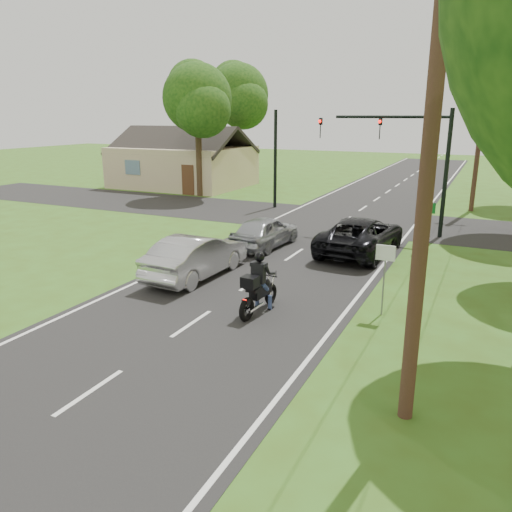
{
  "coord_description": "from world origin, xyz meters",
  "views": [
    {
      "loc": [
        7.23,
        -10.98,
        5.68
      ],
      "look_at": [
        0.59,
        3.0,
        1.3
      ],
      "focal_mm": 35.0,
      "sensor_mm": 36.0,
      "label": 1
    }
  ],
  "objects_px": {
    "traffic_signal": "(407,149)",
    "sign_green": "(428,215)",
    "utility_pole_far": "(481,126)",
    "silver_sedan": "(196,256)",
    "motorcycle_rider": "(258,289)",
    "silver_suv": "(265,231)",
    "dark_suv": "(361,235)",
    "sign_white": "(385,263)",
    "utility_pole_near": "(429,152)"
  },
  "relations": [
    {
      "from": "traffic_signal",
      "to": "motorcycle_rider",
      "type": "bearing_deg",
      "value": -99.17
    },
    {
      "from": "silver_suv",
      "to": "traffic_signal",
      "type": "xyz_separation_m",
      "value": [
        4.98,
        5.36,
        3.42
      ]
    },
    {
      "from": "utility_pole_near",
      "to": "utility_pole_far",
      "type": "relative_size",
      "value": 1.0
    },
    {
      "from": "traffic_signal",
      "to": "sign_green",
      "type": "relative_size",
      "value": 3.0
    },
    {
      "from": "silver_sedan",
      "to": "traffic_signal",
      "type": "distance_m",
      "value": 12.12
    },
    {
      "from": "motorcycle_rider",
      "to": "silver_suv",
      "type": "height_order",
      "value": "motorcycle_rider"
    },
    {
      "from": "silver_suv",
      "to": "motorcycle_rider",
      "type": "bearing_deg",
      "value": 116.84
    },
    {
      "from": "motorcycle_rider",
      "to": "utility_pole_far",
      "type": "relative_size",
      "value": 0.22
    },
    {
      "from": "dark_suv",
      "to": "silver_suv",
      "type": "distance_m",
      "value": 4.17
    },
    {
      "from": "utility_pole_far",
      "to": "silver_sedan",
      "type": "bearing_deg",
      "value": -114.52
    },
    {
      "from": "silver_suv",
      "to": "sign_white",
      "type": "height_order",
      "value": "sign_white"
    },
    {
      "from": "sign_white",
      "to": "sign_green",
      "type": "relative_size",
      "value": 1.0
    },
    {
      "from": "silver_suv",
      "to": "silver_sedan",
      "type": "bearing_deg",
      "value": 88.2
    },
    {
      "from": "silver_sedan",
      "to": "utility_pole_far",
      "type": "xyz_separation_m",
      "value": [
        8.34,
        18.28,
        4.3
      ]
    },
    {
      "from": "silver_suv",
      "to": "utility_pole_near",
      "type": "distance_m",
      "value": 13.92
    },
    {
      "from": "traffic_signal",
      "to": "silver_suv",
      "type": "bearing_deg",
      "value": -132.9
    },
    {
      "from": "dark_suv",
      "to": "traffic_signal",
      "type": "bearing_deg",
      "value": -97.45
    },
    {
      "from": "sign_green",
      "to": "traffic_signal",
      "type": "bearing_deg",
      "value": 117.38
    },
    {
      "from": "traffic_signal",
      "to": "sign_green",
      "type": "xyz_separation_m",
      "value": [
        1.56,
        -3.02,
        -2.54
      ]
    },
    {
      "from": "silver_suv",
      "to": "sign_white",
      "type": "bearing_deg",
      "value": 142.24
    },
    {
      "from": "silver_sedan",
      "to": "sign_green",
      "type": "relative_size",
      "value": 2.2
    },
    {
      "from": "motorcycle_rider",
      "to": "silver_sedan",
      "type": "relative_size",
      "value": 0.47
    },
    {
      "from": "dark_suv",
      "to": "silver_sedan",
      "type": "distance_m",
      "value": 7.36
    },
    {
      "from": "dark_suv",
      "to": "utility_pole_near",
      "type": "distance_m",
      "value": 12.83
    },
    {
      "from": "traffic_signal",
      "to": "sign_white",
      "type": "xyz_separation_m",
      "value": [
        1.36,
        -11.02,
        -2.54
      ]
    },
    {
      "from": "silver_sedan",
      "to": "sign_white",
      "type": "xyz_separation_m",
      "value": [
        6.84,
        -0.74,
        0.81
      ]
    },
    {
      "from": "motorcycle_rider",
      "to": "sign_white",
      "type": "bearing_deg",
      "value": 26.21
    },
    {
      "from": "motorcycle_rider",
      "to": "dark_suv",
      "type": "height_order",
      "value": "motorcycle_rider"
    },
    {
      "from": "motorcycle_rider",
      "to": "sign_green",
      "type": "distance_m",
      "value": 10.09
    },
    {
      "from": "silver_sedan",
      "to": "silver_suv",
      "type": "xyz_separation_m",
      "value": [
        0.5,
        4.92,
        -0.06
      ]
    },
    {
      "from": "motorcycle_rider",
      "to": "dark_suv",
      "type": "relative_size",
      "value": 0.39
    },
    {
      "from": "utility_pole_far",
      "to": "sign_green",
      "type": "xyz_separation_m",
      "value": [
        -1.3,
        -11.02,
        -3.49
      ]
    },
    {
      "from": "dark_suv",
      "to": "sign_white",
      "type": "height_order",
      "value": "sign_white"
    },
    {
      "from": "utility_pole_near",
      "to": "silver_sedan",
      "type": "bearing_deg",
      "value": 145.55
    },
    {
      "from": "dark_suv",
      "to": "motorcycle_rider",
      "type": "bearing_deg",
      "value": 85.92
    },
    {
      "from": "silver_suv",
      "to": "utility_pole_near",
      "type": "bearing_deg",
      "value": 130.37
    },
    {
      "from": "silver_sedan",
      "to": "utility_pole_far",
      "type": "distance_m",
      "value": 20.55
    },
    {
      "from": "dark_suv",
      "to": "traffic_signal",
      "type": "distance_m",
      "value": 5.69
    },
    {
      "from": "utility_pole_near",
      "to": "sign_green",
      "type": "xyz_separation_m",
      "value": [
        -1.3,
        12.98,
        -3.49
      ]
    },
    {
      "from": "sign_white",
      "to": "utility_pole_far",
      "type": "bearing_deg",
      "value": 85.49
    },
    {
      "from": "dark_suv",
      "to": "sign_white",
      "type": "relative_size",
      "value": 2.61
    },
    {
      "from": "silver_sedan",
      "to": "utility_pole_far",
      "type": "bearing_deg",
      "value": -112.19
    },
    {
      "from": "motorcycle_rider",
      "to": "utility_pole_near",
      "type": "height_order",
      "value": "utility_pole_near"
    },
    {
      "from": "sign_white",
      "to": "motorcycle_rider",
      "type": "bearing_deg",
      "value": -157.41
    },
    {
      "from": "traffic_signal",
      "to": "utility_pole_far",
      "type": "height_order",
      "value": "utility_pole_far"
    },
    {
      "from": "dark_suv",
      "to": "traffic_signal",
      "type": "height_order",
      "value": "traffic_signal"
    },
    {
      "from": "motorcycle_rider",
      "to": "silver_suv",
      "type": "relative_size",
      "value": 0.53
    },
    {
      "from": "motorcycle_rider",
      "to": "utility_pole_near",
      "type": "xyz_separation_m",
      "value": [
        4.87,
        -3.58,
        4.34
      ]
    },
    {
      "from": "traffic_signal",
      "to": "sign_green",
      "type": "height_order",
      "value": "traffic_signal"
    },
    {
      "from": "traffic_signal",
      "to": "sign_green",
      "type": "distance_m",
      "value": 4.24
    }
  ]
}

